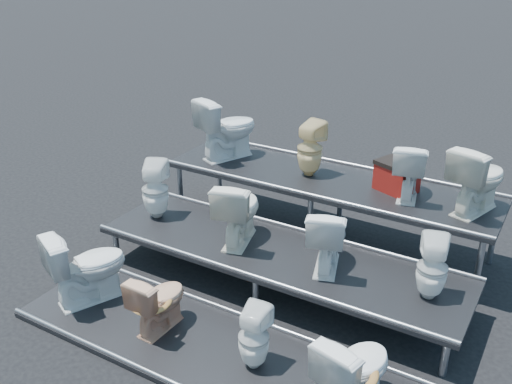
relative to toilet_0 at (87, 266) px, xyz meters
The scene contains 17 objects.
ground 2.10m from the toilet_0, 39.35° to the left, with size 80.00×80.00×0.00m, color black.
tier_front 1.65m from the toilet_0, ahead, with size 4.20×1.20×0.06m, color black.
tier_mid 2.06m from the toilet_0, 39.35° to the left, with size 4.20×1.20×0.46m, color black.
tier_back 3.05m from the toilet_0, 58.63° to the left, with size 4.20×1.20×0.86m, color black.
toilet_0 is the anchor object (origin of this frame).
toilet_1 0.96m from the toilet_0, ahead, with size 0.36×0.63×0.64m, color tan.
toilet_2 2.05m from the toilet_0, ahead, with size 0.28×0.29×0.63m, color white.
toilet_3 3.01m from the toilet_0, ahead, with size 0.42×0.74×0.76m, color white.
toilet_4 1.35m from the toilet_0, 95.45° to the left, with size 0.33×0.33×0.73m, color white.
toilet_5 1.73m from the toilet_0, 50.45° to the left, with size 0.43×0.75×0.77m, color white.
toilet_6 2.55m from the toilet_0, 31.00° to the left, with size 0.40×0.70×0.71m, color white.
toilet_7 3.51m from the toilet_0, 21.80° to the left, with size 0.29×0.30×0.65m, color white.
toilet_8 2.72m from the toilet_0, 88.06° to the left, with size 0.47×0.82×0.84m, color white.
toilet_9 3.01m from the toilet_0, 63.03° to the left, with size 0.32×0.33×0.71m, color beige.
toilet_10 3.74m from the toilet_0, 45.10° to the left, with size 0.38×0.66×0.67m, color white.
toilet_11 4.30m from the toilet_0, 37.88° to the left, with size 0.43×0.76×0.77m, color white.
red_crate 3.67m from the toilet_0, 47.98° to the left, with size 0.44×0.35×0.32m, color maroon.
Camera 1 is at (2.57, -4.82, 3.70)m, focal length 40.00 mm.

